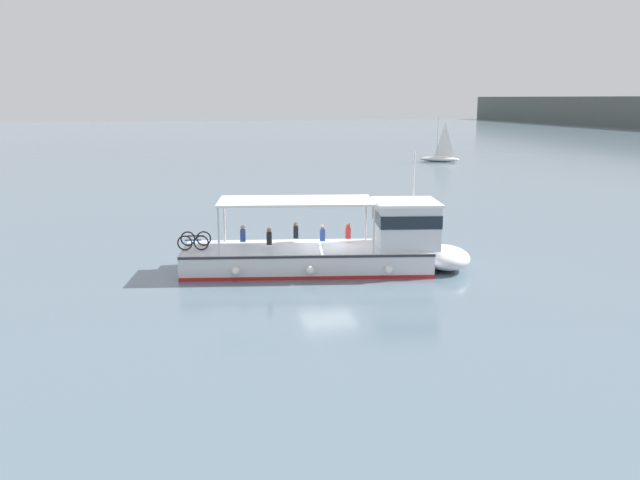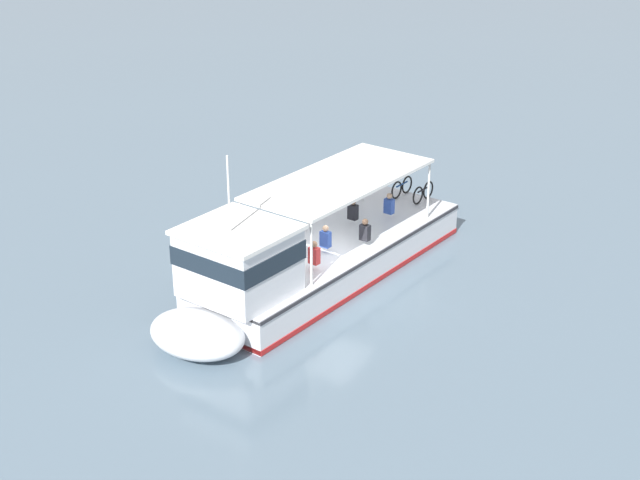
{
  "view_description": "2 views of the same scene",
  "coord_description": "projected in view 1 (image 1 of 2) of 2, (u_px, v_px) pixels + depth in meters",
  "views": [
    {
      "loc": [
        28.41,
        -7.13,
        7.54
      ],
      "look_at": [
        0.48,
        -0.5,
        1.4
      ],
      "focal_mm": 37.39,
      "sensor_mm": 36.0,
      "label": 1
    },
    {
      "loc": [
        -11.48,
        23.16,
        13.16
      ],
      "look_at": [
        0.48,
        -0.5,
        1.4
      ],
      "focal_mm": 51.5,
      "sensor_mm": 36.0,
      "label": 2
    }
  ],
  "objects": [
    {
      "name": "sailboat_near_port",
      "position": [
        440.0,
        157.0,
        80.23
      ],
      "size": [
        3.61,
        4.86,
        5.4
      ],
      "color": "white",
      "rests_on": "ground"
    },
    {
      "name": "ferry_main",
      "position": [
        343.0,
        248.0,
        29.49
      ],
      "size": [
        5.35,
        13.05,
        5.32
      ],
      "color": "silver",
      "rests_on": "ground"
    },
    {
      "name": "ground_plane",
      "position": [
        328.0,
        267.0,
        30.22
      ],
      "size": [
        400.0,
        400.0,
        0.0
      ],
      "primitive_type": "plane",
      "color": "slate"
    }
  ]
}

